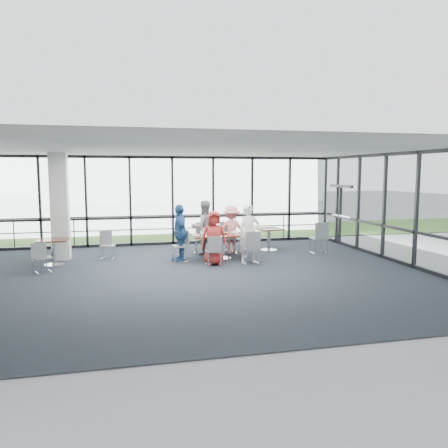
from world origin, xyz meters
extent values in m
cube|color=#1E242E|center=(0.00, 0.00, -0.01)|extent=(12.00, 10.00, 0.02)
cube|color=white|center=(0.00, 0.00, 3.20)|extent=(12.00, 10.00, 0.04)
cube|color=silver|center=(0.00, -5.00, 1.60)|extent=(12.00, 0.10, 3.20)
cube|color=white|center=(0.00, 5.00, 1.60)|extent=(12.00, 0.10, 3.20)
cube|color=white|center=(6.00, 0.00, 1.60)|extent=(0.10, 10.00, 3.20)
cube|color=black|center=(6.00, 3.75, 1.05)|extent=(0.12, 1.60, 2.10)
cube|color=silver|center=(-3.60, 3.00, 1.60)|extent=(0.50, 0.50, 3.20)
cube|color=slate|center=(0.00, 10.00, -0.02)|extent=(80.00, 70.00, 0.02)
cube|color=#355A22|center=(0.00, 8.00, 0.01)|extent=(80.00, 5.00, 0.01)
cube|color=white|center=(4.00, 32.00, 3.00)|extent=(24.00, 10.00, 6.00)
cylinder|color=#2D2D33|center=(0.00, 5.60, 0.50)|extent=(12.00, 0.06, 0.06)
cube|color=#39180A|center=(1.14, 1.97, 0.73)|extent=(1.82, 1.04, 0.04)
cylinder|color=silver|center=(1.14, 1.97, 0.35)|extent=(0.12, 0.12, 0.71)
cylinder|color=silver|center=(1.14, 1.97, 0.01)|extent=(0.56, 0.56, 0.03)
cube|color=#39180A|center=(-3.70, 2.11, 0.73)|extent=(0.82, 0.82, 0.04)
cylinder|color=silver|center=(-3.70, 2.11, 0.35)|extent=(0.12, 0.12, 0.71)
cube|color=#39180A|center=(2.99, 2.99, 0.73)|extent=(0.90, 0.90, 0.04)
cylinder|color=silver|center=(2.99, 2.99, 0.35)|extent=(0.12, 0.12, 0.71)
imported|color=#AC2B26|center=(0.72, 1.17, 0.77)|extent=(0.78, 0.53, 1.54)
imported|color=white|center=(1.77, 1.19, 0.86)|extent=(0.64, 0.48, 1.71)
imported|color=gray|center=(0.74, 2.79, 0.87)|extent=(0.91, 0.63, 1.73)
imported|color=#DF8585|center=(1.63, 2.74, 0.77)|extent=(1.06, 0.65, 1.55)
imported|color=#255189|center=(-0.15, 1.90, 0.84)|extent=(0.61, 1.03, 1.69)
cylinder|color=white|center=(0.68, 1.66, 0.76)|extent=(0.27, 0.27, 0.01)
cylinder|color=white|center=(1.69, 1.65, 0.76)|extent=(0.24, 0.24, 0.01)
cylinder|color=white|center=(0.68, 2.32, 0.76)|extent=(0.27, 0.27, 0.01)
cylinder|color=white|center=(1.62, 2.28, 0.76)|extent=(0.24, 0.24, 0.01)
cylinder|color=white|center=(0.34, 1.91, 0.76)|extent=(0.26, 0.26, 0.01)
cylinder|color=white|center=(0.94, 1.71, 0.83)|extent=(0.08, 0.08, 0.15)
cylinder|color=white|center=(1.37, 1.77, 0.82)|extent=(0.07, 0.07, 0.14)
cylinder|color=white|center=(1.23, 2.15, 0.82)|extent=(0.07, 0.07, 0.13)
cylinder|color=white|center=(0.47, 1.83, 0.83)|extent=(0.08, 0.08, 0.15)
cube|color=silver|center=(1.06, 1.56, 0.75)|extent=(0.29, 0.21, 0.00)
cube|color=silver|center=(1.94, 1.77, 0.75)|extent=(0.37, 0.35, 0.00)
cube|color=silver|center=(1.26, 2.33, 0.75)|extent=(0.36, 0.32, 0.00)
cube|color=black|center=(1.22, 1.97, 0.77)|extent=(0.10, 0.07, 0.04)
cylinder|color=maroon|center=(1.12, 2.06, 0.84)|extent=(0.06, 0.06, 0.18)
cylinder|color=#226B2C|center=(1.19, 1.99, 0.85)|extent=(0.05, 0.05, 0.20)
camera|label=1|loc=(-1.76, -10.79, 2.62)|focal=35.00mm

